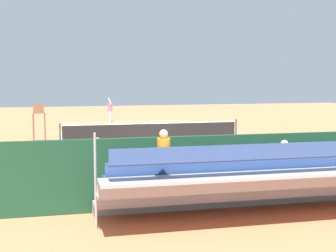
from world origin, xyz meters
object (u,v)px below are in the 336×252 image
(umpire_chair, at_px, (39,119))
(tennis_racket, at_px, (99,123))
(courtside_bench, at_px, (305,175))
(equipment_bag, at_px, (246,191))
(tennis_player, at_px, (110,109))
(tennis_ball_near, at_px, (114,124))
(bleacher_stand, at_px, (267,181))
(line_judge, at_px, (95,170))
(tennis_net, at_px, (152,131))

(umpire_chair, xyz_separation_m, tennis_racket, (-4.12, -9.95, -1.30))
(courtside_bench, height_order, equipment_bag, courtside_bench)
(umpire_chair, xyz_separation_m, courtside_bench, (-8.43, 13.47, -0.76))
(tennis_player, bearing_deg, tennis_ball_near, 95.17)
(bleacher_stand, relative_size, umpire_chair, 4.23)
(bleacher_stand, bearing_deg, umpire_chair, -68.31)
(line_judge, bearing_deg, equipment_bag, 178.91)
(line_judge, bearing_deg, umpire_chair, -82.07)
(courtside_bench, height_order, tennis_ball_near, courtside_bench)
(courtside_bench, xyz_separation_m, tennis_ball_near, (3.25, -22.54, -0.53))
(tennis_racket, distance_m, line_judge, 23.59)
(courtside_bench, relative_size, tennis_player, 0.93)
(tennis_net, relative_size, bleacher_stand, 1.14)
(umpire_chair, height_order, tennis_player, umpire_chair)
(equipment_bag, relative_size, tennis_player, 0.47)
(tennis_racket, xyz_separation_m, line_judge, (2.24, 23.46, 1.00))
(tennis_net, distance_m, equipment_bag, 13.41)
(bleacher_stand, height_order, line_judge, bleacher_stand)
(bleacher_stand, height_order, tennis_ball_near, bleacher_stand)
(tennis_net, relative_size, umpire_chair, 4.81)
(tennis_racket, relative_size, line_judge, 0.27)
(bleacher_stand, relative_size, equipment_bag, 10.07)
(tennis_ball_near, bearing_deg, bleacher_stand, 92.33)
(courtside_bench, distance_m, tennis_ball_near, 22.78)
(courtside_bench, height_order, tennis_racket, courtside_bench)
(umpire_chair, xyz_separation_m, line_judge, (-1.88, 13.51, -0.30))
(tennis_net, bearing_deg, tennis_ball_near, -83.74)
(tennis_net, relative_size, tennis_player, 5.35)
(equipment_bag, distance_m, tennis_player, 24.13)
(courtside_bench, bearing_deg, line_judge, 0.37)
(tennis_net, distance_m, tennis_racket, 10.37)
(courtside_bench, bearing_deg, tennis_ball_near, -81.80)
(bleacher_stand, xyz_separation_m, tennis_racket, (2.07, -25.50, -0.90))
(tennis_racket, bearing_deg, tennis_player, -150.66)
(tennis_racket, bearing_deg, equipment_bag, 95.55)
(tennis_net, relative_size, tennis_racket, 19.79)
(tennis_player, xyz_separation_m, tennis_racket, (0.94, 0.53, -1.00))
(tennis_net, relative_size, tennis_ball_near, 156.06)
(line_judge, bearing_deg, courtside_bench, -179.63)
(bleacher_stand, bearing_deg, courtside_bench, -137.18)
(tennis_ball_near, bearing_deg, tennis_racket, -39.54)
(courtside_bench, xyz_separation_m, tennis_racket, (4.31, -23.42, -0.54))
(umpire_chair, distance_m, tennis_racket, 10.85)
(tennis_racket, bearing_deg, courtside_bench, 100.44)
(tennis_ball_near, bearing_deg, tennis_player, -84.83)
(bleacher_stand, distance_m, courtside_bench, 3.08)
(bleacher_stand, xyz_separation_m, courtside_bench, (-2.25, -2.08, -0.36))
(tennis_net, height_order, umpire_chair, umpire_chair)
(tennis_net, relative_size, equipment_bag, 11.44)
(bleacher_stand, xyz_separation_m, tennis_ball_near, (1.00, -24.62, -0.89))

